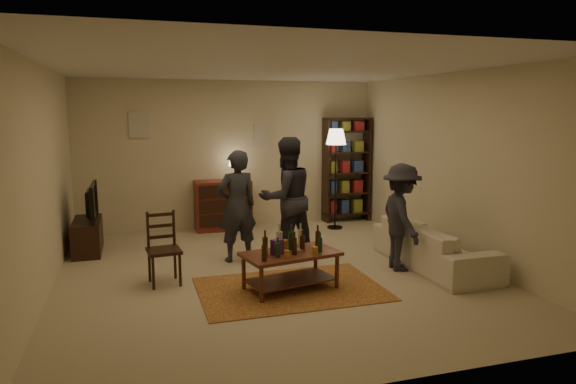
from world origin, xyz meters
name	(u,v)px	position (x,y,z in m)	size (l,w,h in m)	color
floor	(273,272)	(0.00, 0.00, 0.00)	(6.00, 6.00, 0.00)	#C6B793
room_shell	(194,129)	(-0.65, 2.98, 1.81)	(6.00, 6.00, 6.00)	beige
rug	(290,289)	(0.03, -0.70, 0.01)	(2.20, 1.50, 0.01)	maroon
coffee_table	(290,257)	(0.02, -0.70, 0.41)	(1.23, 0.83, 0.80)	maroon
dining_chair	(163,246)	(-1.42, 0.01, 0.48)	(0.44, 0.44, 0.92)	black
tv_stand	(87,228)	(-2.44, 1.80, 0.38)	(0.40, 1.00, 1.06)	black
dresser	(223,204)	(-0.19, 2.71, 0.48)	(1.00, 0.50, 1.36)	maroon
bookshelf	(346,169)	(2.25, 2.78, 1.03)	(0.90, 0.34, 2.02)	black
floor_lamp	(336,144)	(1.79, 2.20, 1.56)	(0.36, 0.36, 1.83)	black
sofa	(434,245)	(2.20, -0.40, 0.30)	(2.08, 0.81, 0.61)	beige
person_left	(237,206)	(-0.34, 0.69, 0.80)	(0.58, 0.38, 1.60)	#292A31
person_right	(286,198)	(0.39, 0.67, 0.89)	(0.86, 0.67, 1.78)	#27272F
person_by_sofa	(401,217)	(1.70, -0.36, 0.73)	(0.94, 0.54, 1.45)	#27272E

